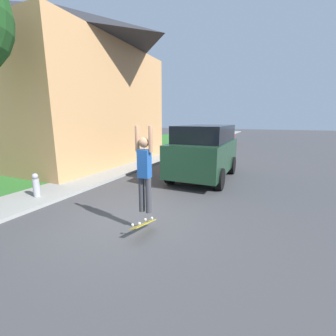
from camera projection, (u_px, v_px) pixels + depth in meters
ground_plane at (128, 220)px, 5.65m from camera, size 120.00×120.00×0.00m
lawn at (77, 159)px, 14.22m from camera, size 10.00×80.00×0.08m
sidewalk at (136, 164)px, 12.44m from camera, size 1.80×80.00×0.10m
house at (62, 84)px, 13.12m from camera, size 9.43×9.62×8.58m
suv_parked at (205, 150)px, 9.47m from camera, size 2.17×4.41×2.24m
car_down_street at (223, 138)px, 22.96m from camera, size 1.92×4.59×1.45m
skateboarder at (144, 169)px, 4.79m from camera, size 0.41×0.22×1.88m
skateboard at (143, 224)px, 4.86m from camera, size 0.26×0.77×0.26m
fire_hydrant at (36, 185)px, 7.02m from camera, size 0.20×0.20×0.75m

